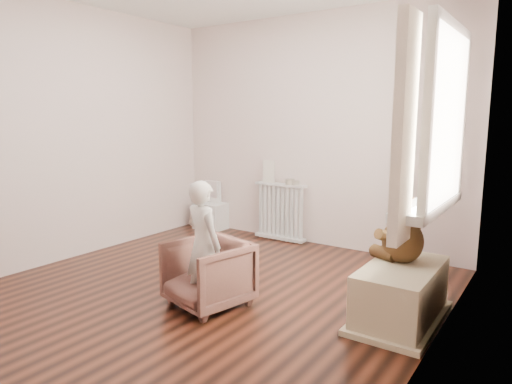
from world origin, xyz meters
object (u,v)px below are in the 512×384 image
Objects in this scene: child at (203,244)px; toy_vanity at (210,208)px; radiator at (280,208)px; teddy_bear at (403,227)px; armchair at (208,274)px; plush_cat at (436,183)px; toy_bench at (401,294)px.

toy_vanity is at bearing -37.42° from child.
teddy_bear reaches higher than radiator.
plush_cat is (1.46, 0.80, 0.74)m from armchair.
armchair is at bearing -74.81° from radiator.
toy_vanity is 2.50m from armchair.
radiator is at bearing 119.00° from armchair.
child is 3.84× the size of plush_cat.
child is (0.53, -2.01, 0.12)m from radiator.
child is at bearing -51.23° from toy_vanity.
radiator is 1.20× the size of armchair.
toy_vanity is 3.16m from teddy_bear.
radiator is 0.70× the size of child.
plush_cat reaches higher than toy_vanity.
radiator is at bearing 1.62° from toy_vanity.
armchair is 2.24× the size of plush_cat.
toy_vanity is at bearing -178.38° from radiator.
teddy_bear is at bearing -137.95° from plush_cat.
toy_vanity reaches higher than toy_bench.
armchair is 1.19× the size of teddy_bear.
toy_vanity is 3.33m from plush_cat.
plush_cat reaches higher than teddy_bear.
radiator is 2.32m from toy_bench.
child reaches higher than toy_vanity.
armchair is 0.25m from child.
radiator is at bearing -61.36° from child.
radiator is at bearing 159.45° from plush_cat.
toy_vanity is 2.55m from child.
radiator is at bearing 166.62° from teddy_bear.
radiator is 2.69× the size of plush_cat.
armchair is at bearing -76.19° from child.
teddy_bear is 0.39m from plush_cat.
teddy_bear is (1.28, 0.74, 0.16)m from child.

